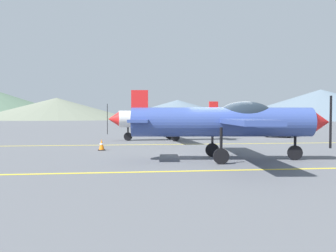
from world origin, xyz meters
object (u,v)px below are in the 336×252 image
(airplane_mid, at_px, (165,118))
(traffic_cone_front, at_px, (102,145))
(airplane_near, at_px, (230,121))
(car_sedan, at_px, (282,127))

(airplane_mid, distance_m, traffic_cone_front, 8.22)
(airplane_near, xyz_separation_m, airplane_mid, (-1.31, 11.75, 0.00))
(airplane_near, height_order, car_sedan, airplane_near)
(airplane_near, height_order, traffic_cone_front, airplane_near)
(airplane_mid, bearing_deg, traffic_cone_front, -120.76)
(airplane_mid, xyz_separation_m, traffic_cone_front, (-4.15, -6.97, -1.32))
(airplane_near, relative_size, car_sedan, 2.12)
(airplane_near, relative_size, airplane_mid, 1.00)
(airplane_near, distance_m, traffic_cone_front, 7.37)
(airplane_near, bearing_deg, car_sedan, 58.67)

